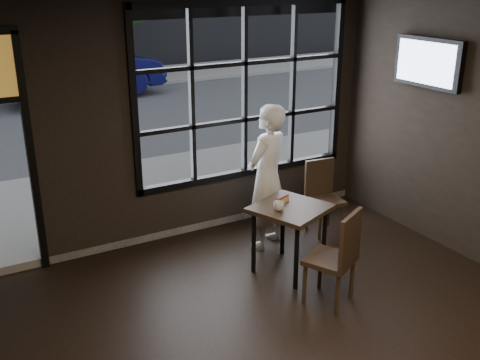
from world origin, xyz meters
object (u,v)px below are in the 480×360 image
cafe_table (289,239)px  man (267,177)px  navy_car (82,69)px  chair_near (330,257)px

cafe_table → man: 0.87m
cafe_table → navy_car: (0.42, 10.54, 0.42)m
chair_near → man: size_ratio=0.58×
chair_near → man: man is taller
chair_near → man: bearing=-122.6°
cafe_table → navy_car: 10.55m
cafe_table → navy_car: bearing=65.9°
cafe_table → chair_near: (-0.01, -0.75, 0.12)m
cafe_table → man: (0.12, 0.69, 0.50)m
cafe_table → navy_car: navy_car is taller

